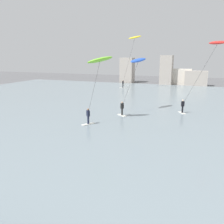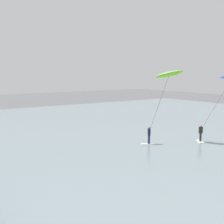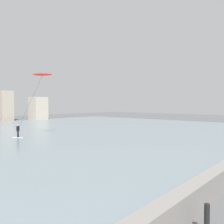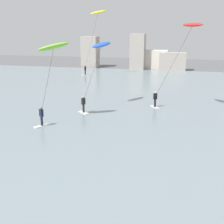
% 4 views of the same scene
% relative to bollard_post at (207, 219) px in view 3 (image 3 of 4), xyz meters
% --- Properties ---
extents(water_bay, '(84.00, 52.00, 0.10)m').
position_rel_bollard_post_xyz_m(water_bay, '(5.74, 27.75, -0.47)').
color(water_bay, gray).
rests_on(water_bay, ground).
extents(bollard_post, '(0.18, 0.18, 1.04)m').
position_rel_bollard_post_xyz_m(bollard_post, '(0.00, 0.00, 0.00)').
color(bollard_post, black).
rests_on(bollard_post, ground).
extents(kitesurfer_red, '(4.85, 2.54, 8.32)m').
position_rel_bollard_post_xyz_m(kitesurfer_red, '(9.26, 24.98, 6.62)').
color(kitesurfer_red, silver).
rests_on(kitesurfer_red, water_bay).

